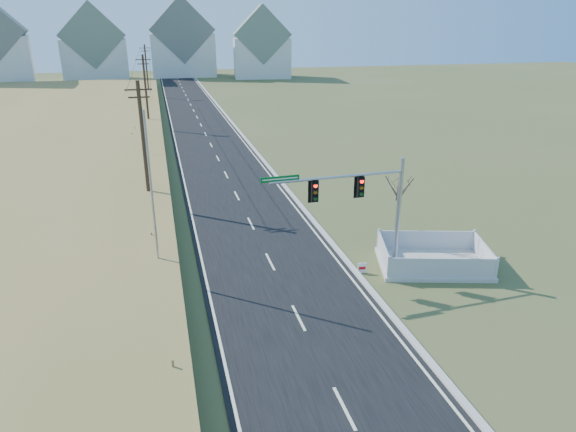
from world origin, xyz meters
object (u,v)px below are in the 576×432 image
object	(u,v)px
fence_enclosure	(433,261)
traffic_signal_mast	(368,204)
flagpole	(154,217)
bare_tree	(399,187)
open_sign	(362,268)

from	to	relation	value
fence_enclosure	traffic_signal_mast	bearing A→B (deg)	-168.87
flagpole	bare_tree	xyz separation A→B (m)	(13.67, 0.88, 0.25)
fence_enclosure	flagpole	world-z (taller)	flagpole
traffic_signal_mast	fence_enclosure	xyz separation A→B (m)	(3.93, -0.30, -3.62)
traffic_signal_mast	fence_enclosure	size ratio (longest dim) A/B	1.16
open_sign	bare_tree	xyz separation A→B (m)	(3.15, 2.67, 3.48)
traffic_signal_mast	flagpole	xyz separation A→B (m)	(-10.70, 1.63, -0.35)
open_sign	bare_tree	distance (m)	5.40
traffic_signal_mast	flagpole	size ratio (longest dim) A/B	0.87
flagpole	bare_tree	world-z (taller)	flagpole
flagpole	bare_tree	distance (m)	13.70
open_sign	flagpole	distance (m)	11.14
traffic_signal_mast	open_sign	world-z (taller)	traffic_signal_mast
traffic_signal_mast	open_sign	xyz separation A→B (m)	(-0.19, -0.16, -3.58)
fence_enclosure	open_sign	size ratio (longest dim) A/B	11.51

